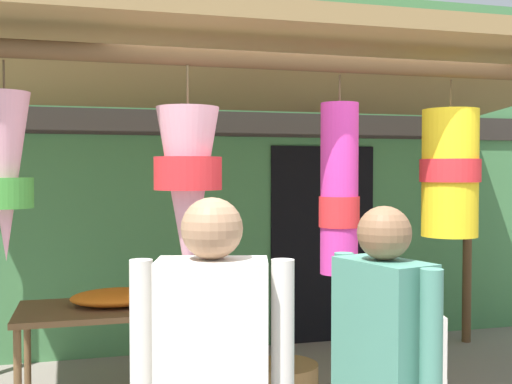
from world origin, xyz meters
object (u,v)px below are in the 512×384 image
Objects in this scene: wicker_basket_by_table at (286,383)px; shopper_by_bananas at (383,370)px; folding_chair at (419,363)px; vendor_in_orange at (212,384)px; flower_heap_on_table at (119,297)px; display_table at (127,316)px.

wicker_basket_by_table is 2.32m from shopper_by_bananas.
folding_chair is 0.51× the size of vendor_in_orange.
flower_heap_on_table is at bearing 153.83° from folding_chair.
display_table is 3.09× the size of wicker_basket_by_table.
shopper_by_bananas reaches higher than display_table.
flower_heap_on_table is at bearing 95.69° from vendor_in_orange.
shopper_by_bananas is (0.89, -2.20, 0.23)m from display_table.
display_table is at bearing 94.47° from vendor_in_orange.
shopper_by_bananas is (0.94, -2.23, 0.10)m from flower_heap_on_table.
wicker_basket_by_table is at bearing 82.54° from shopper_by_bananas.
folding_chair is 1.66m from shopper_by_bananas.
flower_heap_on_table is 2.31m from vendor_in_orange.
flower_heap_on_table is at bearing 176.68° from wicker_basket_by_table.
shopper_by_bananas is at bearing -97.46° from wicker_basket_by_table.
folding_chair is at bearing 55.21° from shopper_by_bananas.
wicker_basket_by_table is at bearing -2.25° from display_table.
flower_heap_on_table is 0.78× the size of folding_chair.
vendor_in_orange reaches higher than wicker_basket_by_table.
shopper_by_bananas reaches higher than wicker_basket_by_table.
vendor_in_orange reaches higher than display_table.
wicker_basket_by_table is (1.17, -0.05, -0.57)m from display_table.
display_table is at bearing 177.75° from wicker_basket_by_table.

